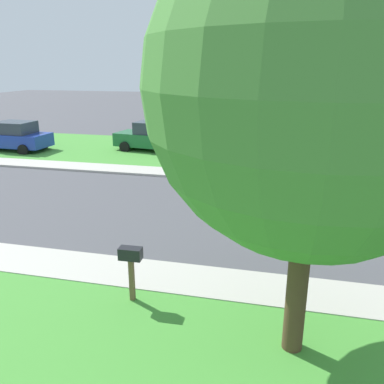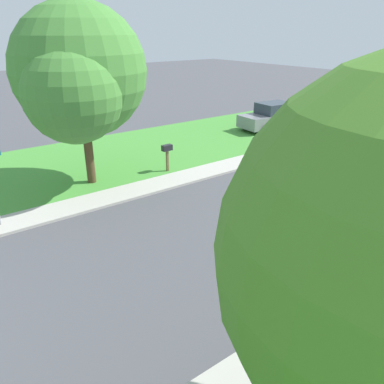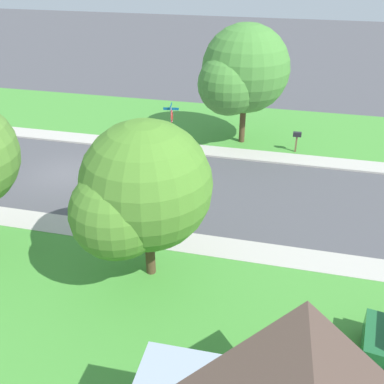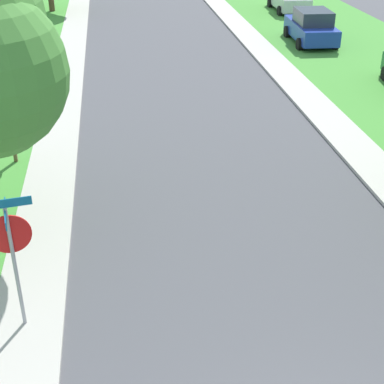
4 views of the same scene
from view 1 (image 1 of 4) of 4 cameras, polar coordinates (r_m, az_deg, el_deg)
name	(u,v)px [view 1 (image 1 of 4)]	position (r m, az deg, el deg)	size (l,w,h in m)	color
sidewalk_east	(216,175)	(18.36, 3.43, 2.46)	(1.40, 56.00, 0.10)	#B7B2A8
lawn_east	(230,154)	(22.88, 5.44, 5.49)	(8.00, 56.00, 0.08)	#479338
sidewalk_west	(150,276)	(9.87, -6.09, -11.90)	(1.40, 56.00, 0.10)	#B7B2A8
car_blue_near_corner	(14,137)	(25.82, -24.29, 7.31)	(2.20, 4.38, 1.76)	#1E389E
car_green_driveway_right	(153,137)	(23.63, -5.68, 7.94)	(2.51, 4.52, 1.76)	#1E6033
tree_across_right	(334,93)	(20.02, 19.75, 13.31)	(4.90, 4.56, 6.11)	#4C3823
tree_sidewalk_mid	(327,98)	(6.52, 18.88, 12.77)	(5.50, 5.11, 7.19)	#4C3823
house_right_setback	(234,101)	(29.78, 6.10, 12.91)	(9.15, 7.98, 4.60)	#93A3B2
mailbox	(131,261)	(8.52, -8.82, -9.79)	(0.26, 0.49, 1.31)	brown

